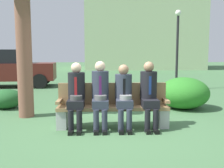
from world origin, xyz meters
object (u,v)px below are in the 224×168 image
object	(u,v)px
shrub_near_bench	(7,99)
building_backdrop	(142,23)
park_bench	(113,106)
seated_man_leftmost	(76,93)
seated_man_centerleft	(100,92)
seated_man_centerright	(124,93)
street_lamp	(177,41)
seated_man_rightmost	(149,91)
shrub_mid_lawn	(184,93)
parked_car_near	(10,68)

from	to	relation	value
shrub_near_bench	building_backdrop	size ratio (longest dim) A/B	0.07
park_bench	seated_man_leftmost	size ratio (longest dim) A/B	1.69
seated_man_centerleft	seated_man_centerright	xyz separation A→B (m)	(0.47, -0.01, -0.03)
shrub_near_bench	building_backdrop	distance (m)	20.78
seated_man_leftmost	street_lamp	xyz separation A→B (m)	(3.61, 5.39, 1.28)
seated_man_centerleft	seated_man_centerright	distance (m)	0.47
seated_man_rightmost	street_lamp	xyz separation A→B (m)	(2.15, 5.39, 1.27)
seated_man_centerleft	seated_man_rightmost	xyz separation A→B (m)	(0.98, 0.00, -0.00)
seated_man_centerleft	seated_man_rightmost	bearing A→B (deg)	0.28
building_backdrop	seated_man_rightmost	bearing A→B (deg)	-98.43
seated_man_centerright	street_lamp	world-z (taller)	street_lamp
seated_man_centerright	street_lamp	bearing A→B (deg)	63.79
seated_man_centerleft	shrub_near_bench	bearing A→B (deg)	142.01
park_bench	building_backdrop	world-z (taller)	building_backdrop
park_bench	shrub_mid_lawn	size ratio (longest dim) A/B	1.63
seated_man_centerright	shrub_near_bench	xyz separation A→B (m)	(-3.06, 2.02, -0.45)
seated_man_centerright	building_backdrop	world-z (taller)	building_backdrop
seated_man_centerright	seated_man_rightmost	bearing A→B (deg)	1.25
parked_car_near	seated_man_centerright	bearing A→B (deg)	-55.72
park_bench	seated_man_centerright	bearing A→B (deg)	-31.75
seated_man_leftmost	street_lamp	world-z (taller)	street_lamp
seated_man_leftmost	seated_man_rightmost	size ratio (longest dim) A/B	0.99
parked_car_near	shrub_mid_lawn	bearing A→B (deg)	-37.55
park_bench	street_lamp	size ratio (longest dim) A/B	0.69
seated_man_centerright	building_backdrop	distance (m)	21.87
shrub_mid_lawn	parked_car_near	bearing A→B (deg)	142.45
seated_man_rightmost	parked_car_near	world-z (taller)	parked_car_near
shrub_near_bench	seated_man_leftmost	bearing A→B (deg)	-43.82
shrub_near_bench	building_backdrop	bearing A→B (deg)	70.73
building_backdrop	seated_man_leftmost	bearing A→B (deg)	-102.25
seated_man_centerright	seated_man_centerleft	bearing A→B (deg)	179.23
park_bench	shrub_near_bench	distance (m)	3.41
seated_man_centerright	seated_man_leftmost	bearing A→B (deg)	179.77
parked_car_near	seated_man_rightmost	bearing A→B (deg)	-52.80
park_bench	seated_man_leftmost	bearing A→B (deg)	-169.80
seated_man_centerleft	parked_car_near	world-z (taller)	parked_car_near
seated_man_centerleft	street_lamp	distance (m)	6.36
seated_man_centerleft	seated_man_rightmost	distance (m)	0.98
seated_man_leftmost	seated_man_centerright	distance (m)	0.95
seated_man_leftmost	seated_man_rightmost	xyz separation A→B (m)	(1.46, 0.01, 0.01)
street_lamp	building_backdrop	size ratio (longest dim) A/B	0.28
seated_man_centerright	seated_man_rightmost	world-z (taller)	seated_man_rightmost
seated_man_leftmost	building_backdrop	bearing A→B (deg)	77.75
park_bench	street_lamp	world-z (taller)	street_lamp
seated_man_rightmost	parked_car_near	distance (m)	8.40
shrub_mid_lawn	building_backdrop	size ratio (longest dim) A/B	0.12
seated_man_centerleft	shrub_mid_lawn	distance (m)	2.92
seated_man_centerleft	parked_car_near	size ratio (longest dim) A/B	0.34
seated_man_leftmost	street_lamp	bearing A→B (deg)	56.21
seated_man_centerleft	shrub_mid_lawn	size ratio (longest dim) A/B	0.98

